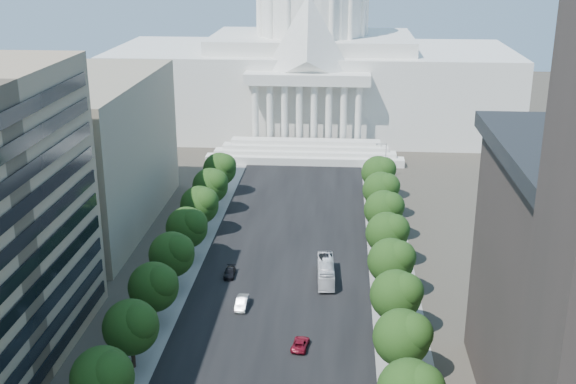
% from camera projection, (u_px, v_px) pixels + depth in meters
% --- Properties ---
extents(road_asphalt, '(30.00, 260.00, 0.01)m').
position_uv_depth(road_asphalt, '(288.00, 249.00, 136.86)').
color(road_asphalt, black).
rests_on(road_asphalt, ground).
extents(sidewalk_left, '(8.00, 260.00, 0.02)m').
position_uv_depth(sidewalk_left, '(190.00, 246.00, 138.21)').
color(sidewalk_left, gray).
rests_on(sidewalk_left, ground).
extents(sidewalk_right, '(8.00, 260.00, 0.02)m').
position_uv_depth(sidewalk_right, '(389.00, 252.00, 135.50)').
color(sidewalk_right, gray).
rests_on(sidewalk_right, ground).
extents(capitol, '(120.00, 56.00, 73.00)m').
position_uv_depth(capitol, '(312.00, 65.00, 219.84)').
color(capitol, white).
rests_on(capitol, ground).
extents(office_block_left_far, '(38.00, 52.00, 30.00)m').
position_uv_depth(office_block_left_far, '(54.00, 153.00, 144.84)').
color(office_block_left_far, gray).
rests_on(office_block_left_far, ground).
extents(tree_l_c, '(7.79, 7.60, 9.97)m').
position_uv_depth(tree_l_c, '(104.00, 377.00, 84.92)').
color(tree_l_c, '#33261C').
rests_on(tree_l_c, ground).
extents(tree_l_d, '(7.79, 7.60, 9.97)m').
position_uv_depth(tree_l_d, '(133.00, 326.00, 96.23)').
color(tree_l_d, '#33261C').
rests_on(tree_l_d, ground).
extents(tree_l_e, '(7.79, 7.60, 9.97)m').
position_uv_depth(tree_l_e, '(155.00, 286.00, 107.55)').
color(tree_l_e, '#33261C').
rests_on(tree_l_e, ground).
extents(tree_l_f, '(7.79, 7.60, 9.97)m').
position_uv_depth(tree_l_f, '(173.00, 253.00, 118.87)').
color(tree_l_f, '#33261C').
rests_on(tree_l_f, ground).
extents(tree_l_g, '(7.79, 7.60, 9.97)m').
position_uv_depth(tree_l_g, '(188.00, 226.00, 130.18)').
color(tree_l_g, '#33261C').
rests_on(tree_l_g, ground).
extents(tree_l_h, '(7.79, 7.60, 9.97)m').
position_uv_depth(tree_l_h, '(201.00, 204.00, 141.50)').
color(tree_l_h, '#33261C').
rests_on(tree_l_h, ground).
extents(tree_l_i, '(7.79, 7.60, 9.97)m').
position_uv_depth(tree_l_i, '(212.00, 185.00, 152.81)').
color(tree_l_i, '#33261C').
rests_on(tree_l_i, ground).
extents(tree_l_j, '(7.79, 7.60, 9.97)m').
position_uv_depth(tree_l_j, '(221.00, 168.00, 164.13)').
color(tree_l_j, '#33261C').
rests_on(tree_l_j, ground).
extents(tree_r_d, '(7.79, 7.60, 9.97)m').
position_uv_depth(tree_r_d, '(404.00, 336.00, 93.66)').
color(tree_r_d, '#33261C').
rests_on(tree_r_d, ground).
extents(tree_r_e, '(7.79, 7.60, 9.97)m').
position_uv_depth(tree_r_e, '(398.00, 294.00, 104.98)').
color(tree_r_e, '#33261C').
rests_on(tree_r_e, ground).
extents(tree_r_f, '(7.79, 7.60, 9.97)m').
position_uv_depth(tree_r_f, '(393.00, 260.00, 116.29)').
color(tree_r_f, '#33261C').
rests_on(tree_r_f, ground).
extents(tree_r_g, '(7.79, 7.60, 9.97)m').
position_uv_depth(tree_r_g, '(389.00, 232.00, 127.61)').
color(tree_r_g, '#33261C').
rests_on(tree_r_g, ground).
extents(tree_r_h, '(7.79, 7.60, 9.97)m').
position_uv_depth(tree_r_h, '(385.00, 209.00, 138.92)').
color(tree_r_h, '#33261C').
rests_on(tree_r_h, ground).
extents(tree_r_i, '(7.79, 7.60, 9.97)m').
position_uv_depth(tree_r_i, '(382.00, 189.00, 150.24)').
color(tree_r_i, '#33261C').
rests_on(tree_r_i, ground).
extents(tree_r_j, '(7.79, 7.60, 9.97)m').
position_uv_depth(tree_r_j, '(380.00, 172.00, 161.56)').
color(tree_r_j, '#33261C').
rests_on(tree_r_j, ground).
extents(streetlight_c, '(2.61, 0.44, 9.00)m').
position_uv_depth(streetlight_c, '(409.00, 298.00, 105.25)').
color(streetlight_c, gray).
rests_on(streetlight_c, ground).
extents(streetlight_d, '(2.61, 0.44, 9.00)m').
position_uv_depth(streetlight_d, '(397.00, 233.00, 128.83)').
color(streetlight_d, gray).
rests_on(streetlight_d, ground).
extents(streetlight_e, '(2.61, 0.44, 9.00)m').
position_uv_depth(streetlight_e, '(389.00, 189.00, 152.40)').
color(streetlight_e, gray).
rests_on(streetlight_e, ground).
extents(streetlight_f, '(2.61, 0.44, 9.00)m').
position_uv_depth(streetlight_f, '(383.00, 156.00, 175.98)').
color(streetlight_f, gray).
rests_on(streetlight_f, ground).
extents(car_silver, '(1.84, 5.01, 1.64)m').
position_uv_depth(car_silver, '(242.00, 303.00, 114.45)').
color(car_silver, '#9C9FA4').
rests_on(car_silver, ground).
extents(car_red, '(2.72, 4.88, 1.29)m').
position_uv_depth(car_red, '(300.00, 344.00, 102.98)').
color(car_red, maroon).
rests_on(car_red, ground).
extents(car_dark_b, '(1.88, 4.48, 1.29)m').
position_uv_depth(car_dark_b, '(230.00, 273.00, 125.30)').
color(car_dark_b, black).
rests_on(car_dark_b, ground).
extents(city_bus, '(3.27, 11.69, 3.22)m').
position_uv_depth(city_bus, '(326.00, 271.00, 123.60)').
color(city_bus, white).
rests_on(city_bus, ground).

